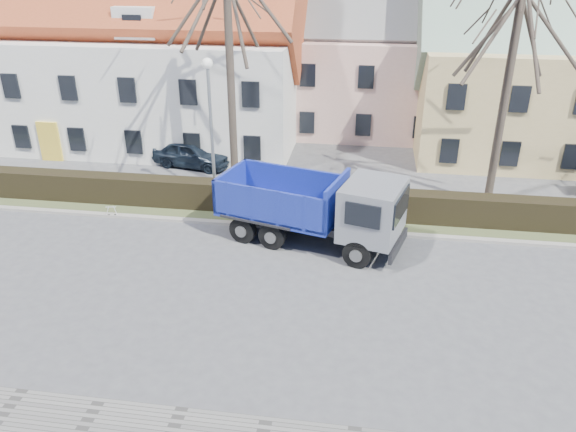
% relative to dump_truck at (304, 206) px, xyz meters
% --- Properties ---
extents(ground, '(120.00, 120.00, 0.00)m').
position_rel_dump_truck_xyz_m(ground, '(-1.99, -3.68, -1.52)').
color(ground, '#464649').
extents(curb_far, '(80.00, 0.30, 0.12)m').
position_rel_dump_truck_xyz_m(curb_far, '(-1.99, 0.92, -1.46)').
color(curb_far, gray).
rests_on(curb_far, ground).
extents(grass_strip, '(80.00, 3.00, 0.10)m').
position_rel_dump_truck_xyz_m(grass_strip, '(-1.99, 2.52, -1.47)').
color(grass_strip, '#404A29').
rests_on(grass_strip, ground).
extents(hedge, '(60.00, 0.90, 1.30)m').
position_rel_dump_truck_xyz_m(hedge, '(-1.99, 2.32, -0.87)').
color(hedge, black).
rests_on(hedge, ground).
extents(building_white, '(26.80, 10.80, 9.50)m').
position_rel_dump_truck_xyz_m(building_white, '(-14.99, 12.32, 3.23)').
color(building_white, silver).
rests_on(building_white, ground).
extents(building_pink, '(10.80, 8.80, 8.00)m').
position_rel_dump_truck_xyz_m(building_pink, '(2.01, 16.32, 2.48)').
color(building_pink, '#D2A194').
rests_on(building_pink, ground).
extents(tree_1, '(9.20, 9.20, 12.65)m').
position_rel_dump_truck_xyz_m(tree_1, '(-3.99, 4.82, 4.80)').
color(tree_1, '#372E26').
rests_on(tree_1, ground).
extents(tree_2, '(8.00, 8.00, 11.00)m').
position_rel_dump_truck_xyz_m(tree_2, '(8.01, 4.82, 3.98)').
color(tree_2, '#372E26').
rests_on(tree_2, ground).
extents(dump_truck, '(8.10, 4.77, 3.05)m').
position_rel_dump_truck_xyz_m(dump_truck, '(0.00, 0.00, 0.00)').
color(dump_truck, navy).
rests_on(dump_truck, ground).
extents(streetlight, '(0.52, 0.52, 6.65)m').
position_rel_dump_truck_xyz_m(streetlight, '(-4.59, 3.32, 1.80)').
color(streetlight, gray).
rests_on(streetlight, ground).
extents(cart_frame, '(0.70, 0.48, 0.59)m').
position_rel_dump_truck_xyz_m(cart_frame, '(-8.81, 0.81, -1.23)').
color(cart_frame, silver).
rests_on(cart_frame, ground).
extents(parked_car_a, '(4.52, 2.54, 1.45)m').
position_rel_dump_truck_xyz_m(parked_car_a, '(-7.00, 7.52, -0.80)').
color(parked_car_a, black).
rests_on(parked_car_a, ground).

